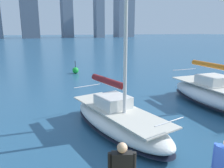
# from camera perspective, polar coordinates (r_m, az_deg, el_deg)

# --- Properties ---
(city_skyline) EXTENTS (171.21, 21.04, 52.66)m
(city_skyline) POSITION_cam_1_polar(r_m,az_deg,el_deg) (165.55, -20.85, 17.76)
(city_skyline) COLOR slate
(city_skyline) RESTS_ON ground
(sailboat_orange) EXTENTS (3.21, 7.44, 9.50)m
(sailboat_orange) POSITION_cam_1_polar(r_m,az_deg,el_deg) (15.35, 25.72, -2.48)
(sailboat_orange) COLOR silver
(sailboat_orange) RESTS_ON ground
(sailboat_maroon) EXTENTS (3.35, 7.02, 11.67)m
(sailboat_maroon) POSITION_cam_1_polar(r_m,az_deg,el_deg) (10.38, 1.46, -8.74)
(sailboat_maroon) COLOR white
(sailboat_maroon) RESTS_ON ground
(channel_buoy) EXTENTS (0.70, 0.70, 1.40)m
(channel_buoy) POSITION_cam_1_polar(r_m,az_deg,el_deg) (24.96, -9.52, 3.54)
(channel_buoy) COLOR green
(channel_buoy) RESTS_ON ground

